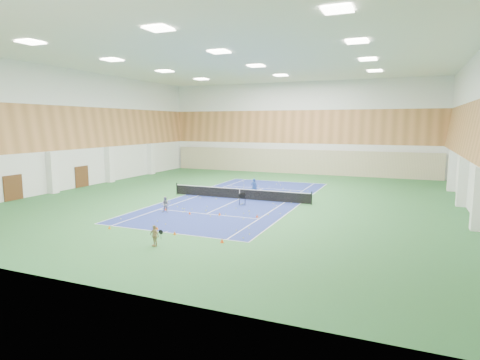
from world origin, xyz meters
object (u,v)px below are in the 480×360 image
tennis_net (240,193)px  ball_cart (242,199)px  child_court (166,204)px  child_apron (154,236)px  coach (254,187)px

tennis_net → ball_cart: bearing=-62.7°
child_court → child_apron: (4.09, -7.42, -0.01)m
child_court → ball_cart: size_ratio=1.27×
tennis_net → ball_cart: (1.20, -2.33, -0.08)m
tennis_net → child_apron: 14.48m
tennis_net → ball_cart: size_ratio=13.62×
coach → child_apron: coach is taller
coach → ball_cart: size_ratio=1.68×
coach → child_court: coach is taller
child_apron → tennis_net: bearing=109.5°
coach → child_apron: size_ratio=1.34×
tennis_net → child_court: 7.67m
tennis_net → coach: coach is taller
child_court → ball_cart: 6.36m
child_apron → child_court: bearing=134.4°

